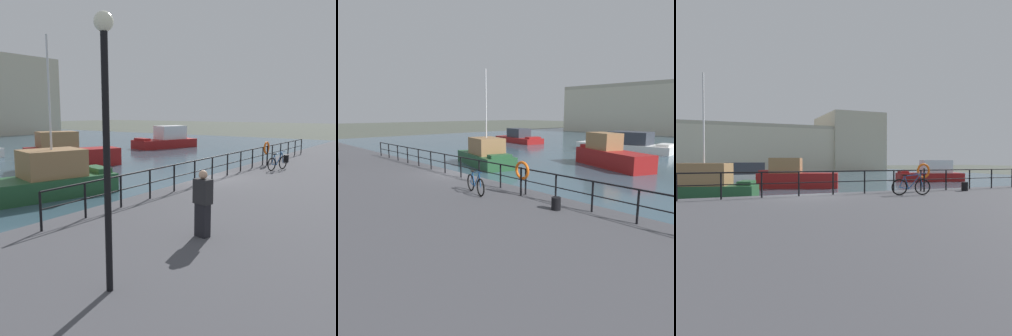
# 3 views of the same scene
# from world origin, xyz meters

# --- Properties ---
(ground_plane) EXTENTS (240.00, 240.00, 0.00)m
(ground_plane) POSITION_xyz_m (0.00, 0.00, 0.00)
(ground_plane) COLOR #4C5147
(moored_cabin_cruiser) EXTENTS (6.77, 3.93, 7.29)m
(moored_cabin_cruiser) POSITION_xyz_m (-4.70, 5.47, 0.85)
(moored_cabin_cruiser) COLOR #23512D
(moored_cabin_cruiser) RESTS_ON water_basin
(moored_green_narrowboat) EXTENTS (7.00, 4.33, 2.55)m
(moored_green_narrowboat) POSITION_xyz_m (2.10, 12.13, 0.94)
(moored_green_narrowboat) COLOR maroon
(moored_green_narrowboat) RESTS_ON water_basin
(moored_blue_motorboat) EXTENTS (7.61, 4.57, 2.37)m
(moored_blue_motorboat) POSITION_xyz_m (18.31, 15.19, 0.87)
(moored_blue_motorboat) COLOR maroon
(moored_blue_motorboat) RESTS_ON water_basin
(quay_railing) EXTENTS (23.32, 0.07, 1.08)m
(quay_railing) POSITION_xyz_m (1.90, -0.75, 1.53)
(quay_railing) COLOR black
(quay_railing) RESTS_ON quay_promenade
(parked_bicycle) EXTENTS (1.73, 0.49, 0.98)m
(parked_bicycle) POSITION_xyz_m (4.27, -2.16, 1.19)
(parked_bicycle) COLOR black
(parked_bicycle) RESTS_ON quay_promenade
(mooring_bollard) EXTENTS (0.32, 0.32, 0.44)m
(mooring_bollard) POSITION_xyz_m (7.91, -1.45, 1.02)
(mooring_bollard) COLOR black
(mooring_bollard) RESTS_ON quay_promenade
(life_ring_stand) EXTENTS (0.75, 0.16, 1.40)m
(life_ring_stand) POSITION_xyz_m (5.77, -0.97, 1.77)
(life_ring_stand) COLOR black
(life_ring_stand) RESTS_ON quay_promenade
(quay_lamp_post) EXTENTS (0.32, 0.32, 4.69)m
(quay_lamp_post) POSITION_xyz_m (-11.15, -4.57, 3.79)
(quay_lamp_post) COLOR black
(quay_lamp_post) RESTS_ON quay_promenade
(standing_person) EXTENTS (0.37, 0.49, 1.69)m
(standing_person) POSITION_xyz_m (-7.66, -4.42, 1.66)
(standing_person) COLOR black
(standing_person) RESTS_ON quay_promenade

